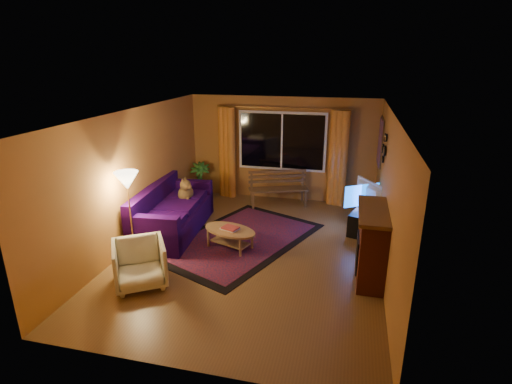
% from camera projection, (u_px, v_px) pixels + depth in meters
% --- Properties ---
extents(floor, '(4.50, 6.00, 0.02)m').
position_uv_depth(floor, '(252.00, 252.00, 7.30)').
color(floor, brown).
rests_on(floor, ground).
extents(ceiling, '(4.50, 6.00, 0.02)m').
position_uv_depth(ceiling, '(252.00, 113.00, 6.48)').
color(ceiling, white).
rests_on(ceiling, ground).
extents(wall_back, '(4.50, 0.02, 2.50)m').
position_uv_depth(wall_back, '(282.00, 149.00, 9.66)').
color(wall_back, '#B27535').
rests_on(wall_back, ground).
extents(wall_left, '(0.02, 6.00, 2.50)m').
position_uv_depth(wall_left, '(134.00, 178.00, 7.39)').
color(wall_left, '#B27535').
rests_on(wall_left, ground).
extents(wall_right, '(0.02, 6.00, 2.50)m').
position_uv_depth(wall_right, '(389.00, 197.00, 6.39)').
color(wall_right, '#B27535').
rests_on(wall_right, ground).
extents(window, '(2.00, 0.02, 1.30)m').
position_uv_depth(window, '(282.00, 141.00, 9.53)').
color(window, black).
rests_on(window, wall_back).
extents(curtain_rod, '(3.20, 0.03, 0.03)m').
position_uv_depth(curtain_rod, '(282.00, 108.00, 9.23)').
color(curtain_rod, '#BF8C3F').
rests_on(curtain_rod, wall_back).
extents(curtain_left, '(0.36, 0.36, 2.24)m').
position_uv_depth(curtain_left, '(227.00, 153.00, 9.88)').
color(curtain_left, orange).
rests_on(curtain_left, ground).
extents(curtain_right, '(0.36, 0.36, 2.24)m').
position_uv_depth(curtain_right, '(338.00, 159.00, 9.28)').
color(curtain_right, orange).
rests_on(curtain_right, ground).
extents(bench, '(1.43, 0.86, 0.41)m').
position_uv_depth(bench, '(278.00, 197.00, 9.46)').
color(bench, '#4E351D').
rests_on(bench, ground).
extents(potted_plant, '(0.65, 0.65, 0.90)m').
position_uv_depth(potted_plant, '(200.00, 181.00, 9.91)').
color(potted_plant, '#235B1E').
rests_on(potted_plant, ground).
extents(sofa, '(1.18, 2.41, 0.95)m').
position_uv_depth(sofa, '(174.00, 209.00, 8.00)').
color(sofa, '#1E0340').
rests_on(sofa, ground).
extents(dog, '(0.43, 0.50, 0.46)m').
position_uv_depth(dog, '(186.00, 191.00, 8.40)').
color(dog, brown).
rests_on(dog, sofa).
extents(armchair, '(1.03, 1.01, 0.78)m').
position_uv_depth(armchair, '(140.00, 262.00, 6.13)').
color(armchair, beige).
rests_on(armchair, ground).
extents(floor_lamp, '(0.30, 0.30, 1.59)m').
position_uv_depth(floor_lamp, '(131.00, 216.00, 6.82)').
color(floor_lamp, '#BF8C3F').
rests_on(floor_lamp, ground).
extents(rug, '(3.13, 3.76, 0.02)m').
position_uv_depth(rug, '(239.00, 239.00, 7.75)').
color(rug, maroon).
rests_on(rug, ground).
extents(coffee_table, '(1.34, 1.34, 0.38)m').
position_uv_depth(coffee_table, '(230.00, 239.00, 7.36)').
color(coffee_table, olive).
rests_on(coffee_table, ground).
extents(tv_console, '(0.69, 1.15, 0.45)m').
position_uv_depth(tv_console, '(365.00, 219.00, 8.15)').
color(tv_console, black).
rests_on(tv_console, ground).
extents(television, '(0.63, 0.89, 0.56)m').
position_uv_depth(television, '(367.00, 196.00, 7.98)').
color(television, black).
rests_on(television, tv_console).
extents(fireplace, '(0.40, 1.20, 1.10)m').
position_uv_depth(fireplace, '(372.00, 246.00, 6.29)').
color(fireplace, maroon).
rests_on(fireplace, ground).
extents(mirror_cluster, '(0.06, 0.60, 0.56)m').
position_uv_depth(mirror_cluster, '(384.00, 146.00, 7.42)').
color(mirror_cluster, black).
rests_on(mirror_cluster, wall_right).
extents(painting, '(0.04, 0.76, 0.96)m').
position_uv_depth(painting, '(380.00, 142.00, 8.52)').
color(painting, '#C54620').
rests_on(painting, wall_right).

